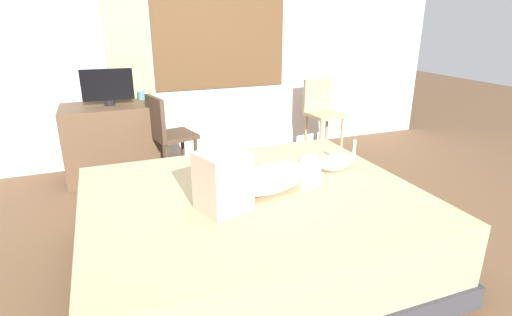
# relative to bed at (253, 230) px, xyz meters

# --- Properties ---
(ground_plane) EXTENTS (16.00, 16.00, 0.00)m
(ground_plane) POSITION_rel_bed_xyz_m (0.11, 0.01, -0.26)
(ground_plane) COLOR brown
(back_wall_with_window) EXTENTS (6.40, 0.14, 2.90)m
(back_wall_with_window) POSITION_rel_bed_xyz_m (0.12, 2.38, 1.19)
(back_wall_with_window) COLOR silver
(back_wall_with_window) RESTS_ON ground
(bed) EXTENTS (2.11, 1.76, 0.52)m
(bed) POSITION_rel_bed_xyz_m (0.00, 0.00, 0.00)
(bed) COLOR #38383D
(bed) RESTS_ON ground
(person_lying) EXTENTS (0.93, 0.52, 0.34)m
(person_lying) POSITION_rel_bed_xyz_m (0.03, -0.05, 0.38)
(person_lying) COLOR silver
(person_lying) RESTS_ON bed
(cat) EXTENTS (0.36, 0.13, 0.21)m
(cat) POSITION_rel_bed_xyz_m (0.67, 0.13, 0.33)
(cat) COLOR silver
(cat) RESTS_ON bed
(desk) EXTENTS (0.90, 0.56, 0.74)m
(desk) POSITION_rel_bed_xyz_m (-0.76, 1.98, 0.11)
(desk) COLOR brown
(desk) RESTS_ON ground
(tv_monitor) EXTENTS (0.48, 0.10, 0.35)m
(tv_monitor) POSITION_rel_bed_xyz_m (-0.74, 1.98, 0.66)
(tv_monitor) COLOR black
(tv_monitor) RESTS_ON desk
(cup) EXTENTS (0.07, 0.07, 0.08)m
(cup) POSITION_rel_bed_xyz_m (-0.42, 2.16, 0.52)
(cup) COLOR teal
(cup) RESTS_ON desk
(chair_by_desk) EXTENTS (0.46, 0.46, 0.86)m
(chair_by_desk) POSITION_rel_bed_xyz_m (-0.26, 1.64, 0.25)
(chair_by_desk) COLOR #4C3828
(chair_by_desk) RESTS_ON ground
(chair_spare) EXTENTS (0.42, 0.42, 0.86)m
(chair_spare) POSITION_rel_bed_xyz_m (1.62, 1.95, 0.25)
(chair_spare) COLOR tan
(chair_spare) RESTS_ON ground
(curtain_left) EXTENTS (0.44, 0.06, 2.57)m
(curtain_left) POSITION_rel_bed_xyz_m (-0.49, 2.26, 1.03)
(curtain_left) COLOR #ADCC75
(curtain_left) RESTS_ON ground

